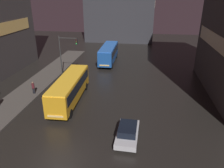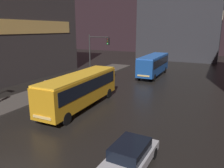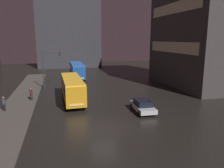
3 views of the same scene
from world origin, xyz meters
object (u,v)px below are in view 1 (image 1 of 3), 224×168
bus_near (70,87)px  pedestrian_mid (33,87)px  car_taxi (128,132)px  traffic_light_main (66,50)px  bus_far (109,52)px

bus_near → pedestrian_mid: 5.60m
car_taxi → pedestrian_mid: bearing=-28.9°
pedestrian_mid → traffic_light_main: 8.07m
bus_near → traffic_light_main: traffic_light_main is taller
bus_far → car_taxi: (5.55, -23.27, -1.26)m
car_taxi → traffic_light_main: traffic_light_main is taller
bus_near → pedestrian_mid: size_ratio=6.19×
bus_near → bus_far: bearing=-98.7°
pedestrian_mid → traffic_light_main: traffic_light_main is taller
bus_near → traffic_light_main: 9.14m
bus_near → traffic_light_main: (-3.16, 8.24, 2.39)m
bus_near → car_taxi: bearing=137.7°
bus_far → traffic_light_main: bearing=58.3°
car_taxi → traffic_light_main: (-10.74, 14.70, 3.61)m
bus_far → pedestrian_mid: (-7.44, -15.62, -0.86)m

